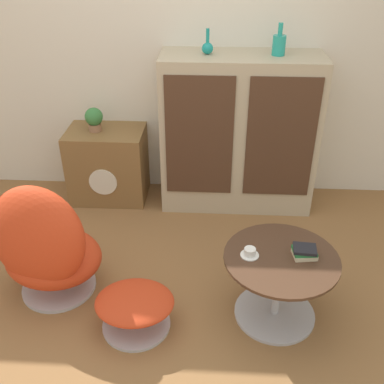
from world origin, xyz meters
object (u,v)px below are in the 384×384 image
Objects in this scene: vase_leftmost at (208,47)px; book_stack at (305,252)px; sideboard at (238,134)px; teacup at (250,253)px; egg_chair at (46,248)px; ottoman at (135,306)px; vase_inner_left at (279,44)px; tv_console at (108,164)px; coffee_table at (279,281)px; potted_plant at (94,118)px.

book_stack is (0.58, -1.26, -0.79)m from vase_leftmost.
teacup is at bearing -88.65° from sideboard.
vase_leftmost is (-0.25, 0.00, 0.65)m from sideboard.
egg_chair is 4.63× the size of vase_leftmost.
ottoman is 1.99m from vase_inner_left.
egg_chair is 1.73m from vase_leftmost.
sideboard reaches higher than tv_console.
coffee_table is (0.81, 0.13, 0.11)m from ottoman.
potted_plant reaches higher than ottoman.
egg_chair is 1.49m from book_stack.
coffee_table is 2.94× the size of vase_inner_left.
ottoman is at bearing -72.50° from tv_console.
potted_plant is 1.94m from book_stack.
egg_chair is 1.20m from teacup.
egg_chair reaches higher than potted_plant.
ottoman is at bearing -113.29° from sideboard.
vase_leftmost is (0.35, 1.41, 1.10)m from ottoman.
tv_console is 1.80m from coffee_table.
teacup is (1.19, -0.10, 0.10)m from egg_chair.
vase_inner_left is (0.25, 0.00, 0.68)m from sideboard.
egg_chair is 1.80× the size of ottoman.
book_stack is (0.93, 0.15, 0.32)m from ottoman.
vase_inner_left is at bearing 0.90° from sideboard.
vase_inner_left is (0.50, 0.00, 0.03)m from vase_leftmost.
coffee_table is 1.90m from potted_plant.
sideboard is at bearing 91.35° from teacup.
vase_leftmost is at bearing -0.79° from potted_plant.
sideboard is 1.49× the size of egg_chair.
ottoman is (0.56, -0.23, -0.21)m from egg_chair.
egg_chair reaches higher than tv_console.
sideboard is 1.89× the size of coffee_table.
teacup is at bearing -77.58° from vase_leftmost.
ottoman is at bearing -171.07° from book_stack.
sideboard is 6.46× the size of potted_plant.
coffee_table is 0.26m from teacup.
egg_chair is 5.90× the size of book_stack.
vase_inner_left reaches higher than vase_leftmost.
coffee_table is 1.68m from vase_leftmost.
egg_chair is 1.23m from potted_plant.
vase_inner_left reaches higher than coffee_table.
coffee_table is (1.37, -0.10, -0.10)m from egg_chair.
vase_leftmost is 1.70× the size of teacup.
ottoman is at bearing -104.12° from vase_leftmost.
vase_leftmost reaches higher than coffee_table.
ottoman is (-0.60, -1.40, -0.45)m from sideboard.
tv_console is at bearing 179.17° from sideboard.
tv_console is at bearing 107.50° from ottoman.
vase_leftmost is at bearing 75.88° from ottoman.
teacup reaches higher than coffee_table.
vase_inner_left is 1.16× the size of potted_plant.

